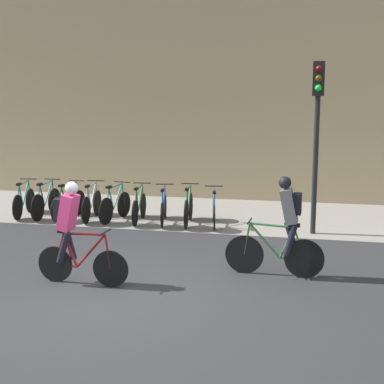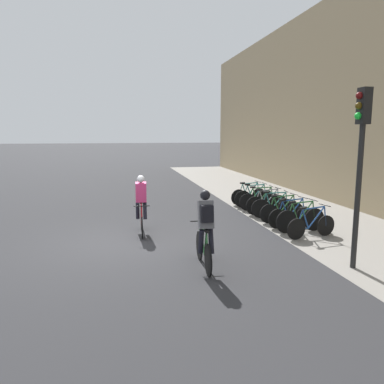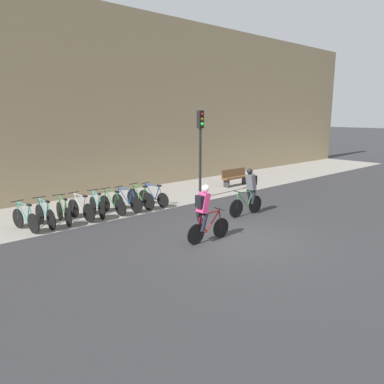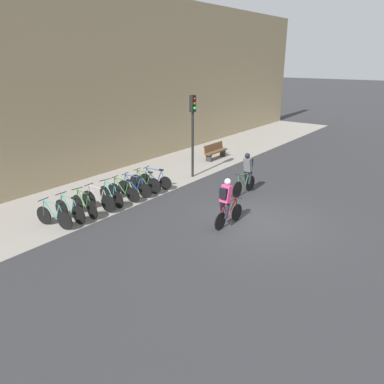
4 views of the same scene
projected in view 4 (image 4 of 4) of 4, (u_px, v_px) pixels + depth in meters
ground at (254, 221)px, 13.48m from camera, size 200.00×200.00×0.00m
kerb_strip at (124, 185)px, 17.30m from camera, size 44.00×4.50×0.01m
building_facade at (80, 85)px, 17.26m from camera, size 44.00×0.60×8.75m
cyclist_pink at (227, 201)px, 12.75m from camera, size 1.64×0.46×1.75m
cyclist_grey at (247, 172)px, 16.01m from camera, size 1.75×0.46×1.79m
parked_bike_0 at (54, 216)px, 12.91m from camera, size 0.46×1.63×0.97m
parked_bike_1 at (70, 210)px, 13.39m from camera, size 0.46×1.68×0.99m
parked_bike_2 at (85, 205)px, 13.88m from camera, size 0.46×1.66×0.97m
parked_bike_3 at (98, 200)px, 14.37m from camera, size 0.46×1.70×0.98m
parked_bike_4 at (111, 195)px, 14.86m from camera, size 0.46×1.63×0.97m
parked_bike_5 at (123, 191)px, 15.35m from camera, size 0.46×1.66×0.96m
parked_bike_6 at (135, 187)px, 15.84m from camera, size 0.50×1.67×0.95m
parked_bike_7 at (145, 183)px, 16.32m from camera, size 0.46×1.67×0.99m
parked_bike_8 at (155, 180)px, 16.82m from camera, size 0.49×1.65×0.94m
traffic_light_pole at (193, 122)px, 17.66m from camera, size 0.26×0.30×3.94m
bench at (215, 151)px, 21.68m from camera, size 1.84×0.44×0.89m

